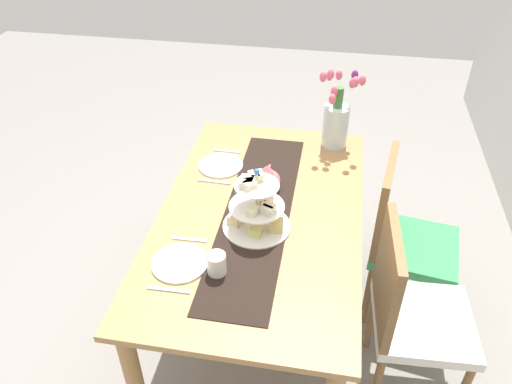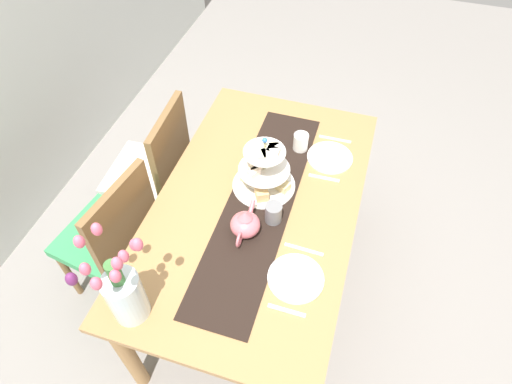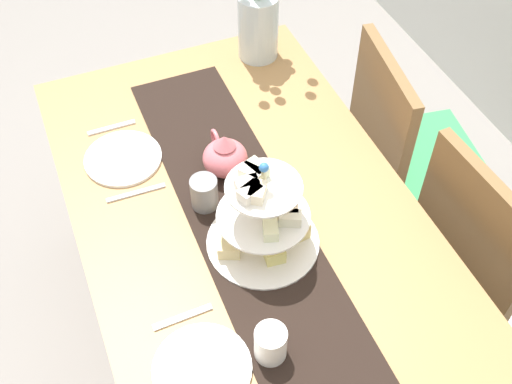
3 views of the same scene
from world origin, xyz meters
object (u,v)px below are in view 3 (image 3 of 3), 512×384
(tiered_cake_stand, at_px, (264,218))
(chair_right, at_px, (487,257))
(dinner_plate_left, at_px, (123,158))
(fork_left, at_px, (111,128))
(tulip_vase, at_px, (258,15))
(mug_white_text, at_px, (271,344))
(fork_right, at_px, (183,317))
(dining_table, at_px, (248,237))
(knife_left, at_px, (136,193))
(dinner_plate_right, at_px, (202,369))
(chair_left, at_px, (404,151))
(teapot, at_px, (225,157))
(mug_grey, at_px, (204,193))

(tiered_cake_stand, bearing_deg, chair_right, 77.61)
(dinner_plate_left, height_order, fork_left, dinner_plate_left)
(tulip_vase, bearing_deg, mug_white_text, -20.95)
(fork_right, bearing_deg, dining_table, 132.13)
(knife_left, distance_m, dinner_plate_right, 0.57)
(tiered_cake_stand, height_order, fork_right, tiered_cake_stand)
(chair_left, relative_size, mug_white_text, 9.58)
(teapot, distance_m, fork_right, 0.50)
(teapot, relative_size, mug_white_text, 2.51)
(dining_table, height_order, chair_right, chair_right)
(knife_left, height_order, dinner_plate_right, dinner_plate_right)
(tulip_vase, relative_size, dinner_plate_right, 1.93)
(knife_left, bearing_deg, tulip_vase, 129.33)
(teapot, height_order, mug_grey, teapot)
(chair_left, bearing_deg, dinner_plate_left, -95.98)
(dinner_plate_right, bearing_deg, chair_left, 123.04)
(dining_table, distance_m, tulip_vase, 0.77)
(chair_left, xyz_separation_m, mug_grey, (0.16, -0.79, 0.29))
(tiered_cake_stand, distance_m, fork_right, 0.32)
(mug_grey, bearing_deg, dining_table, 52.53)
(teapot, height_order, dinner_plate_right, teapot)
(chair_left, bearing_deg, mug_white_text, -51.03)
(fork_left, height_order, dinner_plate_right, dinner_plate_right)
(dinner_plate_right, relative_size, mug_grey, 2.42)
(dining_table, height_order, mug_grey, mug_grey)
(chair_right, bearing_deg, chair_left, 179.91)
(mug_grey, xyz_separation_m, mug_white_text, (0.48, -0.01, -0.00))
(tulip_vase, distance_m, fork_right, 1.07)
(teapot, relative_size, fork_left, 1.59)
(mug_white_text, bearing_deg, tiered_cake_stand, 160.24)
(dinner_plate_right, height_order, fork_right, dinner_plate_right)
(fork_right, bearing_deg, mug_grey, 151.94)
(tiered_cake_stand, relative_size, teapot, 1.28)
(teapot, bearing_deg, tiered_cake_stand, 0.37)
(chair_right, height_order, knife_left, chair_right)
(dinner_plate_right, relative_size, mug_white_text, 2.42)
(dinner_plate_left, bearing_deg, mug_grey, 33.08)
(mug_white_text, bearing_deg, dinner_plate_right, -97.75)
(chair_left, height_order, mug_grey, chair_left)
(fork_left, relative_size, dinner_plate_right, 0.65)
(fork_left, xyz_separation_m, knife_left, (0.29, 0.00, 0.00))
(teapot, xyz_separation_m, knife_left, (-0.01, -0.27, -0.06))
(tulip_vase, bearing_deg, teapot, -32.12)
(tulip_vase, bearing_deg, chair_left, 42.77)
(fork_right, bearing_deg, dinner_plate_left, 180.00)
(tiered_cake_stand, relative_size, tulip_vase, 0.68)
(knife_left, distance_m, mug_white_text, 0.62)
(dinner_plate_left, relative_size, fork_left, 1.53)
(tulip_vase, xyz_separation_m, mug_grey, (0.58, -0.40, -0.11))
(dinner_plate_right, distance_m, fork_right, 0.15)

